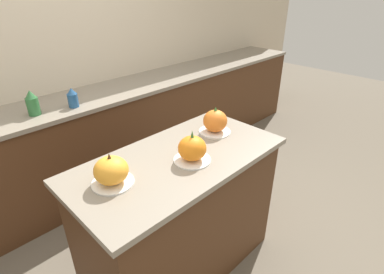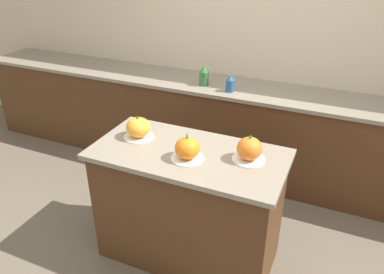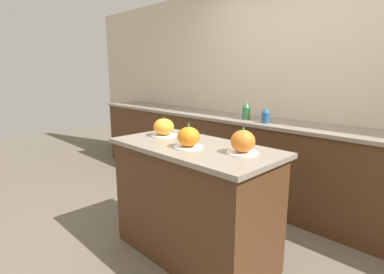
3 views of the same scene
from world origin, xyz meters
TOP-DOWN VIEW (x-y plane):
  - ground_plane at (0.00, 0.00)m, footprint 12.00×12.00m
  - wall_back at (0.00, 1.61)m, footprint 8.00×0.06m
  - kitchen_island at (0.00, 0.00)m, footprint 1.32×0.66m
  - back_counter at (0.00, 1.28)m, footprint 6.00×0.60m
  - pumpkin_cake_left at (-0.41, 0.05)m, footprint 0.22×0.22m
  - pumpkin_cake_center at (0.03, -0.08)m, footprint 0.22×0.22m
  - pumpkin_cake_right at (0.40, 0.07)m, footprint 0.22×0.22m
  - bottle_tall at (-0.37, 1.19)m, footprint 0.09×0.09m
  - bottle_short at (-0.09, 1.14)m, footprint 0.08×0.08m

SIDE VIEW (x-z plane):
  - ground_plane at x=0.00m, z-range 0.00..0.00m
  - kitchen_island at x=0.00m, z-range 0.00..0.91m
  - back_counter at x=0.00m, z-range 0.00..0.94m
  - pumpkin_cake_center at x=0.03m, z-range 0.89..1.08m
  - pumpkin_cake_left at x=-0.41m, z-range 0.90..1.07m
  - pumpkin_cake_right at x=0.40m, z-range 0.90..1.08m
  - bottle_short at x=-0.09m, z-range 0.93..1.09m
  - bottle_tall at x=-0.37m, z-range 0.93..1.12m
  - wall_back at x=0.00m, z-range 0.00..2.50m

